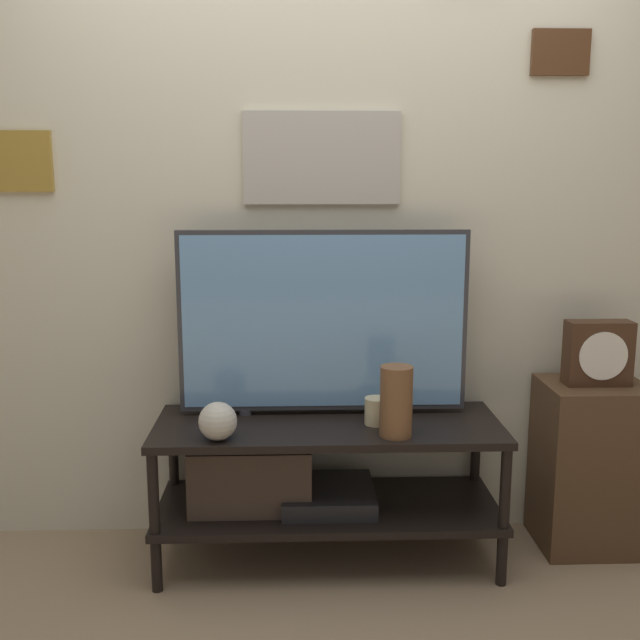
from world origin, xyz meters
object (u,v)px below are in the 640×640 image
mantel_clock (598,353)px  candle_jar (376,411)px  vase_round_glass (218,421)px  television (323,322)px  vase_tall_ceramic (396,401)px

mantel_clock → candle_jar: bearing=-173.9°
vase_round_glass → mantel_clock: mantel_clock is taller
television → vase_tall_ceramic: television is taller
vase_tall_ceramic → vase_round_glass: bearing=-178.1°
television → candle_jar: (0.20, -0.13, -0.32)m
vase_tall_ceramic → candle_jar: 0.17m
television → candle_jar: television is taller
television → mantel_clock: (1.08, -0.04, -0.13)m
candle_jar → mantel_clock: 0.91m
vase_round_glass → vase_tall_ceramic: size_ratio=0.53×
vase_round_glass → vase_tall_ceramic: 0.65m
television → candle_jar: bearing=-34.0°
vase_tall_ceramic → mantel_clock: bearing=15.5°
candle_jar → television: bearing=146.0°
vase_round_glass → vase_tall_ceramic: vase_tall_ceramic is taller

